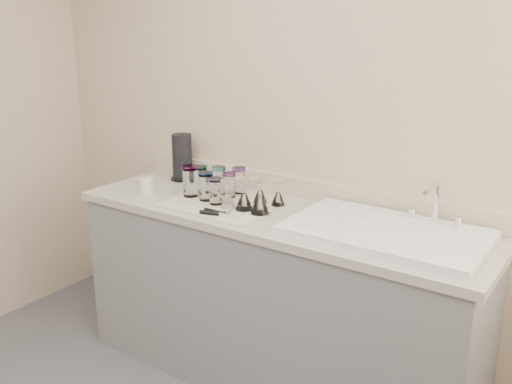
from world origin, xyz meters
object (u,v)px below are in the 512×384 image
Objects in this scene: tumbler_blue at (206,186)px; can_opener at (217,213)px; tumbler_extra at (239,180)px; paper_towel_roll at (182,158)px; goblet_back_right at (278,197)px; tumbler_magenta at (190,181)px; tumbler_teal at (201,179)px; tumbler_purple at (230,185)px; goblet_back_left at (260,194)px; goblet_extra at (228,198)px; goblet_front_right at (260,202)px; sink_unit at (386,232)px; white_mug at (146,186)px; tumbler_lavender at (216,191)px; goblet_front_left at (244,199)px; tumbler_cyan at (219,180)px.

tumbler_blue reaches higher than can_opener.
tumbler_extra reaches higher than can_opener.
tumbler_extra is 0.52× the size of paper_towel_roll.
can_opener is at bearing -117.62° from goblet_back_right.
goblet_back_right is (0.45, 0.13, -0.04)m from tumbler_magenta.
tumbler_teal is 0.18m from tumbler_purple.
goblet_extra is at bearing -119.55° from goblet_back_left.
tumbler_purple is at bearing -89.08° from tumbler_extra.
tumbler_extra is at bearing 90.92° from tumbler_purple.
goblet_back_left is 0.78× the size of goblet_front_right.
sink_unit reaches higher than can_opener.
tumbler_teal reaches higher than goblet_back_left.
goblet_back_right reaches higher than white_mug.
goblet_front_right is at bearing -3.21° from tumbler_magenta.
goblet_extra reaches higher than can_opener.
tumbler_magenta reaches higher than tumbler_purple.
sink_unit is 5.95× the size of tumbler_extra.
tumbler_teal is 0.46m from goblet_back_right.
tumbler_purple is 0.79× the size of goblet_front_right.
tumbler_lavender is 0.97× the size of tumbler_extra.
tumbler_blue is (0.12, -0.11, 0.00)m from tumbler_teal.
paper_towel_roll is (-0.57, 0.40, 0.11)m from can_opener.
tumbler_lavender is 0.16m from goblet_front_left.
tumbler_blue is at bearing 141.41° from can_opener.
can_opener is (-0.15, -0.14, -0.04)m from goblet_front_right.
goblet_extra reaches higher than goblet_back_right.
sink_unit is 6.60× the size of goblet_back_right.
goblet_back_left is 0.82× the size of goblet_front_left.
sink_unit reaches higher than tumbler_blue.
sink_unit is at bearing 5.93° from goblet_front_left.
tumbler_teal is 1.02× the size of goblet_extra.
paper_towel_roll is (-0.44, 0.05, 0.05)m from tumbler_extra.
tumbler_extra is 0.37m from can_opener.
tumbler_cyan is at bearing -135.09° from tumbler_extra.
goblet_front_right is at bearing -91.35° from goblet_back_right.
tumbler_purple is 0.08m from tumbler_extra.
can_opener is 0.70m from paper_towel_roll.
tumbler_cyan and tumbler_blue have the same top height.
sink_unit reaches higher than tumbler_magenta.
goblet_front_right is at bearing -20.34° from paper_towel_roll.
tumbler_magenta reaches higher than goblet_back_right.
white_mug is (-0.59, -0.19, -0.01)m from goblet_back_left.
goblet_extra is at bearing -7.95° from tumbler_magenta.
tumbler_cyan reaches higher than goblet_back_right.
goblet_front_left is (-0.69, -0.07, 0.04)m from sink_unit.
tumbler_lavender is 0.31m from goblet_back_right.
tumbler_lavender is 0.83× the size of goblet_front_right.
white_mug is (-0.69, -0.05, -0.02)m from goblet_front_right.
sink_unit reaches higher than goblet_front_right.
tumbler_blue is 1.09× the size of tumbler_lavender.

